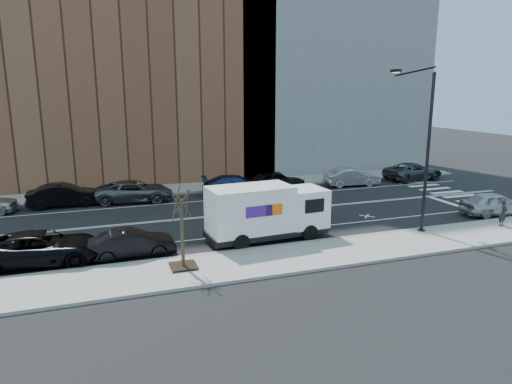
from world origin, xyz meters
TOP-DOWN VIEW (x-y plane):
  - ground at (0.00, 0.00)m, footprint 120.00×120.00m
  - sidewalk_near at (0.00, -8.80)m, footprint 44.00×3.60m
  - sidewalk_far at (0.00, 8.80)m, footprint 44.00×3.60m
  - curb_near at (0.00, -7.00)m, footprint 44.00×0.25m
  - curb_far at (0.00, 7.00)m, footprint 44.00×0.25m
  - crosswalk at (16.00, 0.00)m, footprint 3.00×14.00m
  - road_markings at (0.00, 0.00)m, footprint 40.00×8.60m
  - bldg_brick at (-8.00, 15.60)m, footprint 26.00×10.00m
  - bldg_concrete at (12.00, 15.60)m, footprint 20.00×10.00m
  - streetlight at (7.00, -6.91)m, footprint 0.44×4.02m
  - street_tree at (-7.00, -8.40)m, footprint 1.20×1.20m
  - fedex_van at (-1.88, -5.60)m, footprint 6.89×2.81m
  - far_parked_b at (-12.78, 5.97)m, footprint 4.96×1.79m
  - far_parked_c at (-8.00, 5.84)m, footprint 5.87×3.24m
  - far_parked_d at (-0.27, 5.51)m, footprint 5.55×2.81m
  - far_parked_e at (3.20, 5.83)m, footprint 5.00×2.33m
  - far_parked_f at (10.03, 5.45)m, footprint 4.79×2.03m
  - far_parked_g at (16.79, 6.01)m, footprint 5.91×3.28m
  - driving_sedan at (1.27, -2.27)m, footprint 4.12×1.63m
  - near_parked_rear_a at (-9.06, -5.85)m, footprint 4.23×1.64m
  - near_parked_rear_b at (-13.17, -5.45)m, footprint 5.94×3.17m
  - near_parked_front at (14.05, -5.76)m, footprint 4.63×2.20m
  - pedestrian at (12.13, -8.24)m, footprint 0.70×0.58m

SIDE VIEW (x-z plane):
  - ground at x=0.00m, z-range 0.00..0.00m
  - crosswalk at x=16.00m, z-range 0.00..0.01m
  - road_markings at x=0.00m, z-range 0.00..0.01m
  - sidewalk_near at x=0.00m, z-range 0.00..0.15m
  - sidewalk_far at x=0.00m, z-range 0.00..0.15m
  - curb_near at x=0.00m, z-range 0.00..0.17m
  - curb_far at x=0.00m, z-range 0.00..0.17m
  - driving_sedan at x=1.27m, z-range 0.00..1.33m
  - near_parked_rear_a at x=-9.06m, z-range 0.00..1.38m
  - near_parked_front at x=14.05m, z-range 0.00..1.53m
  - far_parked_f at x=10.03m, z-range 0.00..1.54m
  - far_parked_d at x=-0.27m, z-range 0.00..1.54m
  - far_parked_c at x=-8.00m, z-range 0.00..1.56m
  - far_parked_g at x=16.79m, z-range 0.00..1.56m
  - near_parked_rear_b at x=-13.17m, z-range 0.00..1.59m
  - far_parked_b at x=-12.78m, z-range 0.00..1.63m
  - far_parked_e at x=3.20m, z-range 0.00..1.66m
  - pedestrian at x=12.13m, z-range 0.15..1.78m
  - street_tree at x=-7.00m, z-range -0.42..3.33m
  - fedex_van at x=-1.88m, z-range 0.08..3.16m
  - streetlight at x=7.00m, z-range 0.41..9.75m
  - bldg_brick at x=-8.00m, z-range 0.00..22.00m
  - bldg_concrete at x=12.00m, z-range 0.00..26.00m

